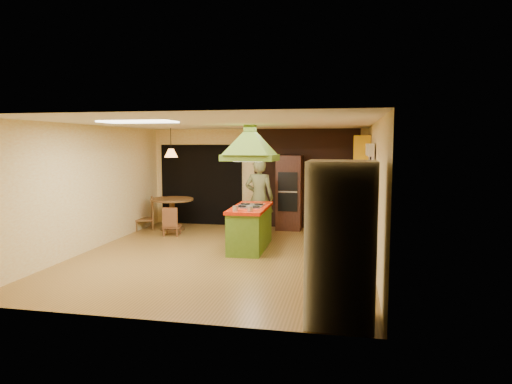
% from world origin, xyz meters
% --- Properties ---
extents(ground, '(6.50, 6.50, 0.00)m').
position_xyz_m(ground, '(0.00, 0.00, 0.00)').
color(ground, olive).
rests_on(ground, ground).
extents(room_walls, '(5.50, 6.50, 6.50)m').
position_xyz_m(room_walls, '(0.00, 0.00, 1.25)').
color(room_walls, '#FFEFB6').
rests_on(room_walls, ground).
extents(ceiling_plane, '(6.50, 6.50, 0.00)m').
position_xyz_m(ceiling_plane, '(0.00, 0.00, 2.50)').
color(ceiling_plane, silver).
rests_on(ceiling_plane, room_walls).
extents(brick_panel, '(2.64, 0.03, 2.50)m').
position_xyz_m(brick_panel, '(1.25, 3.23, 1.25)').
color(brick_panel, '#381E14').
rests_on(brick_panel, ground).
extents(nook_opening, '(2.20, 0.03, 2.10)m').
position_xyz_m(nook_opening, '(-1.50, 3.23, 1.05)').
color(nook_opening, black).
rests_on(nook_opening, ground).
extents(right_counter, '(0.62, 3.05, 0.92)m').
position_xyz_m(right_counter, '(2.45, 0.60, 0.46)').
color(right_counter, olive).
rests_on(right_counter, ground).
extents(upper_cabinets, '(0.34, 1.40, 0.70)m').
position_xyz_m(upper_cabinets, '(2.57, 2.20, 1.95)').
color(upper_cabinets, yellow).
rests_on(upper_cabinets, room_walls).
extents(window_right, '(0.12, 1.35, 1.06)m').
position_xyz_m(window_right, '(2.70, 0.40, 1.77)').
color(window_right, black).
rests_on(window_right, room_walls).
extents(fluor_panel, '(1.20, 0.60, 0.03)m').
position_xyz_m(fluor_panel, '(-1.10, -1.20, 2.48)').
color(fluor_panel, white).
rests_on(fluor_panel, ceiling_plane).
extents(kitchen_island, '(0.74, 1.74, 0.88)m').
position_xyz_m(kitchen_island, '(0.36, 0.71, 0.44)').
color(kitchen_island, '#577D1F').
rests_on(kitchen_island, ground).
extents(range_hood, '(1.10, 0.82, 0.80)m').
position_xyz_m(range_hood, '(0.36, 0.71, 2.25)').
color(range_hood, '#587B1E').
rests_on(range_hood, ceiling_plane).
extents(man, '(0.66, 0.44, 1.80)m').
position_xyz_m(man, '(0.31, 1.92, 0.90)').
color(man, '#4F502A').
rests_on(man, ground).
extents(refrigerator, '(0.81, 0.77, 1.93)m').
position_xyz_m(refrigerator, '(2.23, -2.84, 0.97)').
color(refrigerator, white).
rests_on(refrigerator, ground).
extents(wall_oven, '(0.61, 0.60, 1.84)m').
position_xyz_m(wall_oven, '(0.87, 2.95, 0.92)').
color(wall_oven, '#462216').
rests_on(wall_oven, ground).
extents(dining_table, '(1.05, 1.05, 0.78)m').
position_xyz_m(dining_table, '(-1.95, 2.29, 0.55)').
color(dining_table, brown).
rests_on(dining_table, ground).
extents(chair_left, '(0.60, 0.60, 0.81)m').
position_xyz_m(chair_left, '(-2.65, 2.19, 0.41)').
color(chair_left, brown).
rests_on(chair_left, ground).
extents(chair_near, '(0.41, 0.41, 0.68)m').
position_xyz_m(chair_near, '(-1.70, 1.64, 0.34)').
color(chair_near, brown).
rests_on(chair_near, ground).
extents(pendant_lamp, '(0.37, 0.37, 0.21)m').
position_xyz_m(pendant_lamp, '(-1.95, 2.29, 1.90)').
color(pendant_lamp, '#FF9E3F').
rests_on(pendant_lamp, ceiling_plane).
extents(canister_large, '(0.19, 0.19, 0.23)m').
position_xyz_m(canister_large, '(2.40, 1.27, 1.03)').
color(canister_large, beige).
rests_on(canister_large, right_counter).
extents(canister_medium, '(0.15, 0.15, 0.19)m').
position_xyz_m(canister_medium, '(2.40, 1.40, 1.01)').
color(canister_medium, beige).
rests_on(canister_medium, right_counter).
extents(canister_small, '(0.15, 0.15, 0.16)m').
position_xyz_m(canister_small, '(2.40, 1.54, 1.00)').
color(canister_small, beige).
rests_on(canister_small, right_counter).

